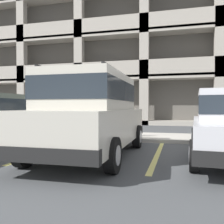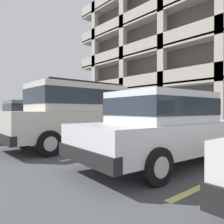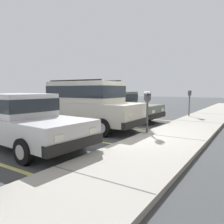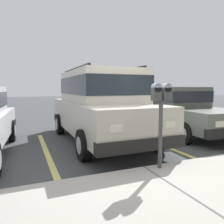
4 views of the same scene
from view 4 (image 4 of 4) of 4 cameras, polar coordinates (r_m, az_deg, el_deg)
ground_plane at (r=4.23m, az=6.77°, el=-15.28°), size 80.00×80.00×0.10m
sidewalk at (r=3.22m, az=18.98°, el=-20.63°), size 40.00×2.20×0.12m
parking_stall_lines at (r=5.08m, az=-16.28°, el=-11.17°), size 11.72×4.80×0.01m
silver_suv at (r=6.15m, az=-3.13°, el=2.36°), size 2.04×4.79×2.03m
red_sedan at (r=7.80m, az=16.68°, el=0.94°), size 1.98×4.55×1.54m
parking_meter_near at (r=3.78m, az=12.68°, el=1.69°), size 0.35×0.12×1.46m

